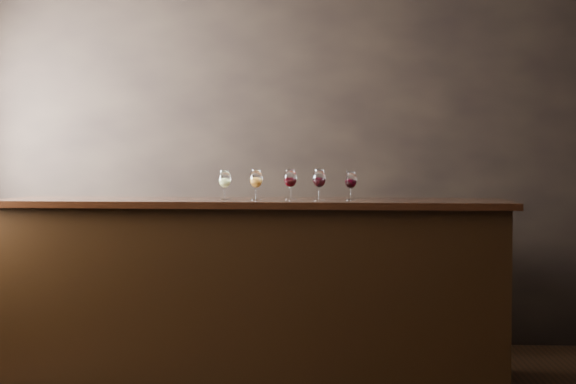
{
  "coord_description": "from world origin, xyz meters",
  "views": [
    {
      "loc": [
        0.49,
        -4.08,
        1.42
      ],
      "look_at": [
        0.21,
        1.2,
        1.24
      ],
      "focal_mm": 50.0,
      "sensor_mm": 36.0,
      "label": 1
    }
  ],
  "objects_px": {
    "bar_counter": "(252,292)",
    "glass_white": "(225,180)",
    "glass_red_b": "(319,179)",
    "glass_red_c": "(351,181)",
    "glass_amber": "(256,179)",
    "back_bar_shelf": "(214,285)",
    "glass_red_a": "(290,179)"
  },
  "relations": [
    {
      "from": "bar_counter",
      "to": "glass_red_a",
      "type": "bearing_deg",
      "value": 8.98
    },
    {
      "from": "glass_white",
      "to": "glass_amber",
      "type": "xyz_separation_m",
      "value": [
        0.21,
        -0.04,
        0.0
      ]
    },
    {
      "from": "glass_red_c",
      "to": "glass_red_b",
      "type": "bearing_deg",
      "value": -174.59
    },
    {
      "from": "bar_counter",
      "to": "back_bar_shelf",
      "type": "xyz_separation_m",
      "value": [
        -0.37,
        0.83,
        -0.08
      ]
    },
    {
      "from": "glass_red_b",
      "to": "glass_white",
      "type": "bearing_deg",
      "value": 176.63
    },
    {
      "from": "back_bar_shelf",
      "to": "glass_red_b",
      "type": "bearing_deg",
      "value": -46.28
    },
    {
      "from": "bar_counter",
      "to": "glass_red_a",
      "type": "xyz_separation_m",
      "value": [
        0.26,
        0.03,
        0.75
      ]
    },
    {
      "from": "bar_counter",
      "to": "glass_red_a",
      "type": "height_order",
      "value": "glass_red_a"
    },
    {
      "from": "back_bar_shelf",
      "to": "glass_red_b",
      "type": "relative_size",
      "value": 13.47
    },
    {
      "from": "glass_amber",
      "to": "glass_red_a",
      "type": "height_order",
      "value": "glass_red_a"
    },
    {
      "from": "back_bar_shelf",
      "to": "glass_red_a",
      "type": "distance_m",
      "value": 1.32
    },
    {
      "from": "bar_counter",
      "to": "glass_red_b",
      "type": "distance_m",
      "value": 0.88
    },
    {
      "from": "glass_red_b",
      "to": "bar_counter",
      "type": "bearing_deg",
      "value": 175.99
    },
    {
      "from": "glass_white",
      "to": "glass_red_a",
      "type": "xyz_separation_m",
      "value": [
        0.44,
        0.02,
        0.01
      ]
    },
    {
      "from": "bar_counter",
      "to": "back_bar_shelf",
      "type": "bearing_deg",
      "value": 117.33
    },
    {
      "from": "glass_red_a",
      "to": "back_bar_shelf",
      "type": "bearing_deg",
      "value": 128.15
    },
    {
      "from": "bar_counter",
      "to": "back_bar_shelf",
      "type": "height_order",
      "value": "bar_counter"
    },
    {
      "from": "glass_red_a",
      "to": "glass_red_b",
      "type": "distance_m",
      "value": 0.2
    },
    {
      "from": "bar_counter",
      "to": "glass_red_b",
      "type": "xyz_separation_m",
      "value": [
        0.45,
        -0.03,
        0.75
      ]
    },
    {
      "from": "bar_counter",
      "to": "glass_red_b",
      "type": "bearing_deg",
      "value": -0.92
    },
    {
      "from": "glass_white",
      "to": "glass_amber",
      "type": "height_order",
      "value": "glass_amber"
    },
    {
      "from": "glass_red_a",
      "to": "glass_red_b",
      "type": "height_order",
      "value": "glass_red_b"
    },
    {
      "from": "bar_counter",
      "to": "glass_white",
      "type": "distance_m",
      "value": 0.77
    },
    {
      "from": "glass_red_a",
      "to": "bar_counter",
      "type": "bearing_deg",
      "value": -174.12
    },
    {
      "from": "glass_amber",
      "to": "glass_red_b",
      "type": "relative_size",
      "value": 0.98
    },
    {
      "from": "glass_white",
      "to": "glass_red_b",
      "type": "xyz_separation_m",
      "value": [
        0.63,
        -0.04,
        0.01
      ]
    },
    {
      "from": "bar_counter",
      "to": "glass_amber",
      "type": "xyz_separation_m",
      "value": [
        0.03,
        -0.04,
        0.75
      ]
    },
    {
      "from": "glass_red_b",
      "to": "glass_red_a",
      "type": "bearing_deg",
      "value": 163.21
    },
    {
      "from": "glass_red_b",
      "to": "glass_red_c",
      "type": "distance_m",
      "value": 0.21
    },
    {
      "from": "bar_counter",
      "to": "glass_white",
      "type": "xyz_separation_m",
      "value": [
        -0.18,
        0.01,
        0.75
      ]
    },
    {
      "from": "glass_red_a",
      "to": "glass_red_c",
      "type": "xyz_separation_m",
      "value": [
        0.4,
        -0.04,
        -0.01
      ]
    },
    {
      "from": "glass_red_b",
      "to": "back_bar_shelf",
      "type": "bearing_deg",
      "value": 133.72
    }
  ]
}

